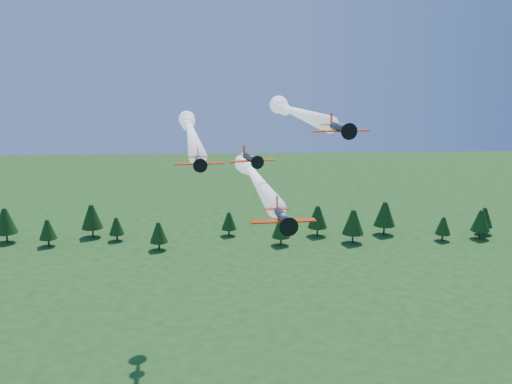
{
  "coord_description": "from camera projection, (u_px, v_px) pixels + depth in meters",
  "views": [
    {
      "loc": [
        -5.61,
        -75.57,
        59.77
      ],
      "look_at": [
        -1.52,
        0.0,
        42.38
      ],
      "focal_mm": 40.0,
      "sensor_mm": 36.0,
      "label": 1
    }
  ],
  "objects": [
    {
      "name": "plane_lead",
      "position": [
        255.0,
        176.0,
        94.21
      ],
      "size": [
        9.14,
        46.25,
        3.7
      ],
      "rotation": [
        0.0,
        0.0,
        0.08
      ],
      "color": "black",
      "rests_on": "ground"
    },
    {
      "name": "plane_left",
      "position": [
        191.0,
        131.0,
        108.36
      ],
      "size": [
        10.18,
        61.02,
        3.7
      ],
      "rotation": [
        0.0,
        0.0,
        0.09
      ],
      "color": "black",
      "rests_on": "ground"
    },
    {
      "name": "plane_right",
      "position": [
        295.0,
        112.0,
        103.14
      ],
      "size": [
        10.67,
        47.21,
        3.7
      ],
      "rotation": [
        0.0,
        0.0,
        0.12
      ],
      "color": "black",
      "rests_on": "ground"
    },
    {
      "name": "plane_slot",
      "position": [
        250.0,
        158.0,
        84.84
      ],
      "size": [
        7.1,
        7.83,
        2.48
      ],
      "rotation": [
        0.0,
        0.0,
        0.24
      ],
      "color": "black",
      "rests_on": "ground"
    },
    {
      "name": "treeline",
      "position": [
        258.0,
        221.0,
        194.13
      ],
      "size": [
        171.87,
        21.8,
        11.88
      ],
      "color": "#382314",
      "rests_on": "ground"
    }
  ]
}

